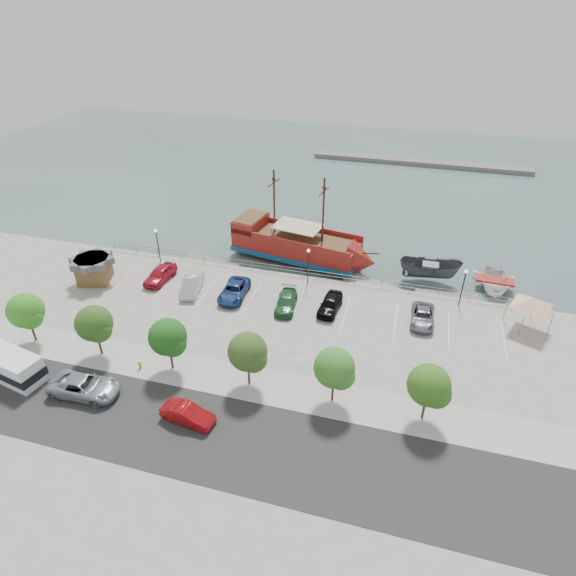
# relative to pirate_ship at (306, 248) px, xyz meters

# --- Properties ---
(ground) EXTENTS (160.00, 160.00, 0.00)m
(ground) POSITION_rel_pirate_ship_xyz_m (1.81, -12.95, -1.93)
(ground) COLOR #3D5050
(land_slab) EXTENTS (100.00, 58.00, 1.20)m
(land_slab) POSITION_rel_pirate_ship_xyz_m (1.81, -33.95, -1.53)
(land_slab) COLOR gray
(land_slab) RESTS_ON ground
(street) EXTENTS (100.00, 8.00, 0.04)m
(street) POSITION_rel_pirate_ship_xyz_m (1.81, -28.95, -0.92)
(street) COLOR #282727
(street) RESTS_ON land_slab
(sidewalk) EXTENTS (100.00, 4.00, 0.05)m
(sidewalk) POSITION_rel_pirate_ship_xyz_m (1.81, -22.95, -0.91)
(sidewalk) COLOR #A8A8A8
(sidewalk) RESTS_ON land_slab
(seawall_railing) EXTENTS (50.00, 0.06, 1.00)m
(seawall_railing) POSITION_rel_pirate_ship_xyz_m (1.81, -5.15, -0.40)
(seawall_railing) COLOR slate
(seawall_railing) RESTS_ON land_slab
(far_shore) EXTENTS (40.00, 3.00, 0.80)m
(far_shore) POSITION_rel_pirate_ship_xyz_m (11.81, 42.05, -1.53)
(far_shore) COLOR slate
(far_shore) RESTS_ON ground
(pirate_ship) EXTENTS (18.50, 7.93, 11.50)m
(pirate_ship) POSITION_rel_pirate_ship_xyz_m (0.00, 0.00, 0.00)
(pirate_ship) COLOR maroon
(pirate_ship) RESTS_ON ground
(patrol_boat) EXTENTS (6.97, 2.90, 2.65)m
(patrol_boat) POSITION_rel_pirate_ship_xyz_m (14.70, -0.67, -0.60)
(patrol_boat) COLOR #3A3E45
(patrol_boat) RESTS_ON ground
(speedboat) EXTENTS (5.04, 6.84, 1.37)m
(speedboat) POSITION_rel_pirate_ship_xyz_m (21.83, -0.32, -1.24)
(speedboat) COLOR white
(speedboat) RESTS_ON ground
(dock_west) EXTENTS (7.33, 3.47, 0.40)m
(dock_west) POSITION_rel_pirate_ship_xyz_m (-10.89, -3.75, -1.72)
(dock_west) COLOR gray
(dock_west) RESTS_ON ground
(dock_mid) EXTENTS (7.35, 4.69, 0.41)m
(dock_mid) POSITION_rel_pirate_ship_xyz_m (8.92, -3.75, -1.72)
(dock_mid) COLOR gray
(dock_mid) RESTS_ON ground
(dock_east) EXTENTS (6.92, 2.84, 0.38)m
(dock_east) POSITION_rel_pirate_ship_xyz_m (16.80, -3.75, -1.73)
(dock_east) COLOR gray
(dock_east) RESTS_ON ground
(shed) EXTENTS (4.42, 4.42, 2.91)m
(shed) POSITION_rel_pirate_ship_xyz_m (-21.05, -12.19, 0.63)
(shed) COLOR brown
(shed) RESTS_ON land_slab
(canopy_tent) EXTENTS (6.03, 6.03, 3.86)m
(canopy_tent) POSITION_rel_pirate_ship_xyz_m (23.88, -8.47, 2.44)
(canopy_tent) COLOR slate
(canopy_tent) RESTS_ON land_slab
(street_van) EXTENTS (5.87, 2.95, 1.59)m
(street_van) POSITION_rel_pirate_ship_xyz_m (-11.55, -27.64, -0.13)
(street_van) COLOR #8E999E
(street_van) RESTS_ON street
(street_sedan) EXTENTS (4.37, 2.01, 1.39)m
(street_sedan) POSITION_rel_pirate_ship_xyz_m (-2.30, -28.01, -0.23)
(street_sedan) COLOR #A90D12
(street_sedan) RESTS_ON street
(shuttle_bus) EXTENTS (7.23, 3.73, 2.43)m
(shuttle_bus) POSITION_rel_pirate_ship_xyz_m (-19.06, -27.45, 0.25)
(shuttle_bus) COLOR white
(shuttle_bus) RESTS_ON street
(fire_hydrant) EXTENTS (0.26, 0.26, 0.75)m
(fire_hydrant) POSITION_rel_pirate_ship_xyz_m (-8.86, -23.75, -0.52)
(fire_hydrant) COLOR #C08D19
(fire_hydrant) RESTS_ON sidewalk
(lamp_post_left) EXTENTS (0.36, 0.36, 4.28)m
(lamp_post_left) POSITION_rel_pirate_ship_xyz_m (-16.19, -6.45, 2.01)
(lamp_post_left) COLOR black
(lamp_post_left) RESTS_ON land_slab
(lamp_post_mid) EXTENTS (0.36, 0.36, 4.28)m
(lamp_post_mid) POSITION_rel_pirate_ship_xyz_m (1.81, -6.45, 2.01)
(lamp_post_mid) COLOR black
(lamp_post_mid) RESTS_ON land_slab
(lamp_post_right) EXTENTS (0.36, 0.36, 4.28)m
(lamp_post_right) POSITION_rel_pirate_ship_xyz_m (17.81, -6.45, 2.01)
(lamp_post_right) COLOR black
(lamp_post_right) RESTS_ON land_slab
(tree_a) EXTENTS (3.30, 3.20, 5.00)m
(tree_a) POSITION_rel_pirate_ship_xyz_m (-20.05, -23.02, 2.37)
(tree_a) COLOR #473321
(tree_a) RESTS_ON sidewalk
(tree_b) EXTENTS (3.30, 3.20, 5.00)m
(tree_b) POSITION_rel_pirate_ship_xyz_m (-13.05, -23.02, 2.37)
(tree_b) COLOR #473321
(tree_b) RESTS_ON sidewalk
(tree_c) EXTENTS (3.30, 3.20, 5.00)m
(tree_c) POSITION_rel_pirate_ship_xyz_m (-6.05, -23.02, 2.37)
(tree_c) COLOR #473321
(tree_c) RESTS_ON sidewalk
(tree_d) EXTENTS (3.30, 3.20, 5.00)m
(tree_d) POSITION_rel_pirate_ship_xyz_m (0.95, -23.02, 2.37)
(tree_d) COLOR #473321
(tree_d) RESTS_ON sidewalk
(tree_e) EXTENTS (3.30, 3.20, 5.00)m
(tree_e) POSITION_rel_pirate_ship_xyz_m (7.95, -23.02, 2.37)
(tree_e) COLOR #473321
(tree_e) RESTS_ON sidewalk
(tree_f) EXTENTS (3.30, 3.20, 5.00)m
(tree_f) POSITION_rel_pirate_ship_xyz_m (14.95, -23.02, 2.37)
(tree_f) COLOR #473321
(tree_f) RESTS_ON sidewalk
(parked_car_a) EXTENTS (2.33, 4.94, 1.63)m
(parked_car_a) POSITION_rel_pirate_ship_xyz_m (-14.12, -10.22, -0.11)
(parked_car_a) COLOR #B61B2D
(parked_car_a) RESTS_ON land_slab
(parked_car_b) EXTENTS (2.61, 5.13, 1.61)m
(parked_car_b) POSITION_rel_pirate_ship_xyz_m (-9.83, -11.17, -0.12)
(parked_car_b) COLOR silver
(parked_car_b) RESTS_ON land_slab
(parked_car_c) EXTENTS (2.69, 5.39, 1.46)m
(parked_car_c) POSITION_rel_pirate_ship_xyz_m (-5.06, -11.08, -0.19)
(parked_car_c) COLOR navy
(parked_car_c) RESTS_ON land_slab
(parked_car_d) EXTENTS (2.46, 4.93, 1.37)m
(parked_car_d) POSITION_rel_pirate_ship_xyz_m (0.79, -11.58, -0.24)
(parked_car_d) COLOR #256034
(parked_car_d) RESTS_ON land_slab
(parked_car_e) EXTENTS (2.20, 4.71, 1.56)m
(parked_car_e) POSITION_rel_pirate_ship_xyz_m (5.17, -10.84, -0.15)
(parked_car_e) COLOR black
(parked_car_e) RESTS_ON land_slab
(parked_car_g) EXTENTS (2.24, 4.78, 1.32)m
(parked_car_g) POSITION_rel_pirate_ship_xyz_m (14.27, -10.41, -0.26)
(parked_car_g) COLOR slate
(parked_car_g) RESTS_ON land_slab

